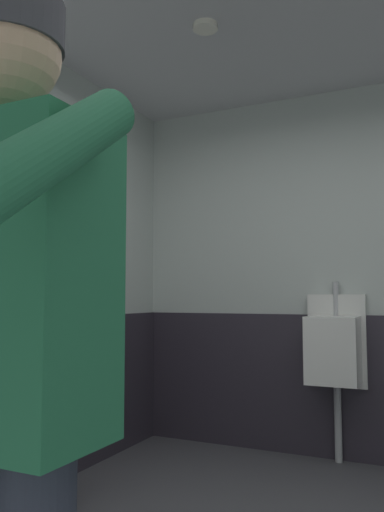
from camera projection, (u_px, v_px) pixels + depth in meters
The scene contains 5 objects.
wall_back at pixel (354, 270), 3.66m from camera, with size 3.87×0.12×2.65m, color silver.
wainscot_band_back at pixel (356, 388), 3.53m from camera, with size 3.27×0.03×1.00m, color #2D2833.
downlight_far at pixel (205, 27), 2.84m from camera, with size 0.14×0.14×0.03m, color white.
urinal_solo at pixel (334, 349), 3.47m from camera, with size 0.40×0.34×1.24m.
trash_bin at pixel (43, 448), 2.61m from camera, with size 0.29×0.29×0.71m, color #38383D.
Camera 1 is at (0.50, -1.82, 1.13)m, focal length 35.64 mm.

